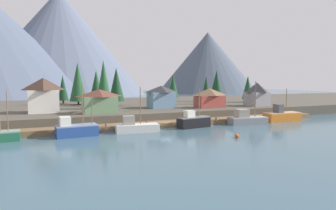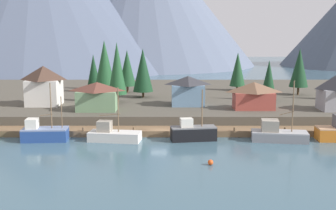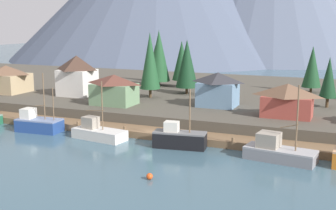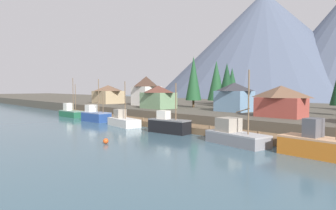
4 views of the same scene
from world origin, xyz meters
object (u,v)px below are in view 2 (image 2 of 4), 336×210
Objects in this scene: conifer_back_left at (94,70)px; channel_buoy at (211,162)px; conifer_far_left at (300,68)px; conifer_centre at (269,76)px; conifer_far_right at (128,68)px; fishing_boat_black at (193,132)px; house_white at (44,85)px; conifer_mid_left at (117,68)px; conifer_near_right at (238,69)px; house_grey at (336,92)px; house_green at (98,96)px; conifer_back_right at (143,70)px; house_blue at (188,90)px; house_red at (254,95)px; fishing_boat_grey at (278,134)px; fishing_boat_white at (114,135)px; conifer_mid_right at (105,64)px; fishing_boat_blue at (44,133)px.

conifer_back_left is 59.02m from channel_buoy.
conifer_centre is at bearing -138.18° from conifer_far_left.
conifer_far_right reaches higher than channel_buoy.
house_white is (-27.73, 17.50, 5.12)m from fishing_boat_black.
conifer_far_left is at bearing -6.10° from conifer_far_right.
conifer_mid_left is at bearing 115.47° from fishing_boat_black.
fishing_boat_black is at bearing -69.25° from conifer_far_right.
house_white is 0.83× the size of conifer_near_right.
channel_buoy is (-24.93, -24.65, -5.44)m from house_grey.
house_green is 17.31m from conifer_back_right.
conifer_far_left is (25.43, 13.62, 3.23)m from house_blue.
fishing_boat_black is at bearing -71.39° from conifer_back_right.
house_red is at bearing 67.96° from channel_buoy.
house_green is 30.80m from channel_buoy.
fishing_boat_grey is 13.33× the size of channel_buoy.
fishing_boat_black is at bearing -173.76° from fishing_boat_grey.
conifer_far_left is (34.66, 3.67, 0.21)m from conifer_back_right.
conifer_mid_left reaches higher than fishing_boat_black.
conifer_back_left is (-22.24, 41.21, 6.00)m from fishing_boat_black.
conifer_back_left reaches higher than house_grey.
conifer_near_right reaches higher than house_blue.
house_blue is 32.63m from conifer_back_left.
fishing_boat_black is 1.07× the size of house_green.
fishing_boat_white is 18.26m from channel_buoy.
conifer_near_right is 15.65m from conifer_centre.
fishing_boat_black is at bearing -61.65° from conifer_back_left.
fishing_boat_grey is at bearing -111.70° from conifer_far_left.
house_white reaches higher than house_green.
fishing_boat_black reaches higher than house_green.
channel_buoy is (-15.40, -35.78, -7.10)m from conifer_centre.
conifer_mid_right is (-31.45, 35.47, 7.95)m from fishing_boat_grey.
house_red is 10.82× the size of channel_buoy.
conifer_far_right is (3.28, 23.11, 3.09)m from house_green.
conifer_centre is at bearing -21.27° from conifer_far_right.
house_white is 54.92m from conifer_far_left.
conifer_far_right reaches higher than fishing_boat_black.
house_red is at bearing 102.54° from fishing_boat_grey.
fishing_boat_white is at bearing -124.53° from house_blue.
conifer_mid_right is 1.46× the size of conifer_centre.
conifer_near_right reaches higher than fishing_boat_black.
conifer_back_right reaches higher than conifer_far_left.
conifer_mid_right reaches higher than conifer_back_right.
channel_buoy is (24.43, -12.23, -0.84)m from fishing_boat_blue.
conifer_mid_left reaches higher than house_white.
house_red is (28.49, 1.16, -0.05)m from house_green.
house_red is at bearing -41.05° from conifer_far_right.
conifer_mid_right reaches higher than house_blue.
conifer_mid_right is (-18.54, 17.61, 3.71)m from house_blue.
fishing_boat_grey is 34.70m from conifer_far_left.
fishing_boat_white is 1.12× the size of house_green.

